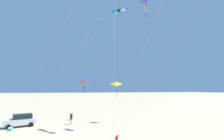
{
  "coord_description": "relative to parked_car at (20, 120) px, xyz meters",
  "views": [
    {
      "loc": [
        23.4,
        -0.05,
        5.52
      ],
      "look_at": [
        4.41,
        5.73,
        7.91
      ],
      "focal_mm": 26.37,
      "sensor_mm": 36.0,
      "label": 1
    }
  ],
  "objects": [
    {
      "name": "ground_plane",
      "position": [
        4.99,
        5.86,
        -0.95
      ],
      "size": [
        600.0,
        600.0,
        0.0
      ],
      "primitive_type": "plane",
      "color": "#C6B58C"
    },
    {
      "name": "person_adult_flyer",
      "position": [
        0.56,
        7.43,
        0.07
      ],
      "size": [
        0.63,
        0.52,
        1.88
      ],
      "color": "gold",
      "rests_on": "ground_plane"
    },
    {
      "name": "cooler_box",
      "position": [
        2.4,
        -0.68,
        -0.74
      ],
      "size": [
        0.62,
        0.42,
        0.42
      ],
      "color": "#1EB7C6",
      "rests_on": "ground_plane"
    },
    {
      "name": "kite_delta_orange_high_right",
      "position": [
        0.83,
        14.98,
        5.54
      ],
      "size": [
        2.28,
        9.39,
        6.97
      ],
      "color": "yellow",
      "rests_on": "ground_plane"
    },
    {
      "name": "kite_delta_green_low_center",
      "position": [
        -2.85,
        11.55,
        6.5
      ],
      "size": [
        3.15,
        10.07,
        7.65
      ],
      "color": "purple",
      "rests_on": "ground_plane"
    },
    {
      "name": "kite_delta_small_distant",
      "position": [
        5.73,
        8.63,
        5.64
      ],
      "size": [
        7.61,
        1.34,
        6.83
      ],
      "color": "red",
      "rests_on": "ground_plane"
    },
    {
      "name": "kite_delta_teal_far_right",
      "position": [
        5.91,
        18.34,
        18.97
      ],
      "size": [
        5.37,
        12.03,
        20.59
      ],
      "color": "purple",
      "rests_on": "ground_plane"
    },
    {
      "name": "parked_car",
      "position": [
        0.0,
        0.0,
        0.0
      ],
      "size": [
        3.04,
        4.66,
        1.85
      ],
      "color": "silver",
      "rests_on": "ground_plane"
    },
    {
      "name": "kite_delta_black_fish_shape",
      "position": [
        -0.42,
        11.75,
        17.46
      ],
      "size": [
        2.73,
        11.45,
        18.79
      ],
      "color": "#1EB7C6",
      "rests_on": "ground_plane"
    },
    {
      "name": "kite_windsock_striped_overhead",
      "position": [
        5.06,
        13.95,
        16.98
      ],
      "size": [
        3.21,
        15.55,
        18.41
      ],
      "color": "blue",
      "rests_on": "ground_plane"
    }
  ]
}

